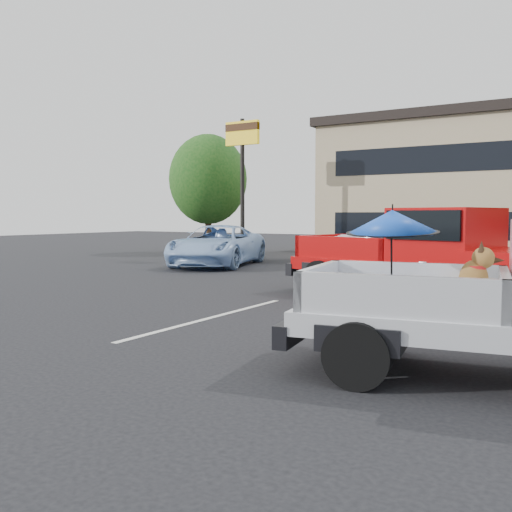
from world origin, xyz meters
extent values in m
plane|color=black|center=(0.00, 0.00, 0.00)|extent=(90.00, 90.00, 0.00)
cube|color=silver|center=(-3.00, 2.00, 0.00)|extent=(0.12, 5.00, 0.01)
cylinder|color=black|center=(-10.00, 14.00, 3.00)|extent=(0.18, 0.18, 6.00)
cube|color=yellow|center=(-10.00, 14.00, 5.40)|extent=(1.60, 0.18, 1.00)
cube|color=#381E0C|center=(-10.00, 14.00, 5.65)|extent=(1.60, 0.22, 0.30)
cylinder|color=#332114|center=(-14.00, 17.00, 1.21)|extent=(0.32, 0.32, 2.42)
ellipsoid|color=#154814|center=(-14.00, 17.00, 3.74)|extent=(3.96, 3.96, 4.55)
cylinder|color=black|center=(0.96, -0.72, 0.38)|extent=(0.80, 0.40, 0.76)
cylinder|color=black|center=(0.66, 1.09, 0.38)|extent=(0.80, 0.40, 0.76)
cube|color=black|center=(-0.08, 0.04, 0.50)|extent=(0.49, 1.96, 0.28)
cube|color=black|center=(1.20, 0.25, 0.73)|extent=(2.57, 2.19, 0.10)
cube|color=silver|center=(1.06, 1.11, 1.03)|extent=(2.29, 0.47, 0.50)
cube|color=silver|center=(1.34, -0.61, 1.03)|extent=(2.29, 0.47, 0.50)
cube|color=silver|center=(0.12, 0.07, 1.03)|extent=(0.39, 1.83, 0.50)
cube|color=silver|center=(2.29, 0.43, 1.03)|extent=(0.39, 1.83, 0.50)
ellipsoid|color=brown|center=(1.79, 0.26, 0.95)|extent=(0.59, 0.52, 0.35)
cylinder|color=brown|center=(2.08, 0.22, 0.91)|extent=(0.08, 0.08, 0.26)
cylinder|color=brown|center=(2.06, 0.40, 0.91)|extent=(0.08, 0.08, 0.26)
ellipsoid|color=brown|center=(1.97, 0.29, 1.17)|extent=(0.38, 0.35, 0.47)
cylinder|color=red|center=(1.99, 0.30, 1.33)|extent=(0.23, 0.23, 0.04)
sphere|color=brown|center=(2.07, 0.31, 1.44)|extent=(0.25, 0.25, 0.25)
cone|color=black|center=(2.21, 0.33, 1.41)|extent=(0.19, 0.15, 0.12)
cone|color=black|center=(2.06, 0.24, 1.57)|extent=(0.09, 0.09, 0.13)
cone|color=black|center=(2.04, 0.37, 1.57)|extent=(0.09, 0.09, 0.13)
cylinder|color=brown|center=(1.59, 0.23, 0.85)|extent=(0.31, 0.05, 0.11)
cylinder|color=black|center=(1.06, 0.10, 1.31)|extent=(0.02, 0.10, 1.05)
cone|color=blue|center=(1.06, 0.10, 1.85)|extent=(1.10, 1.12, 0.36)
cylinder|color=black|center=(1.06, 0.10, 2.01)|extent=(0.02, 0.02, 0.10)
cylinder|color=black|center=(1.06, 0.10, 1.72)|extent=(1.10, 1.10, 0.09)
cylinder|color=black|center=(-2.51, 5.82, 0.42)|extent=(0.90, 0.51, 0.84)
cylinder|color=black|center=(-2.00, 7.79, 0.42)|extent=(0.90, 0.51, 0.84)
cylinder|color=black|center=(1.36, 4.82, 0.42)|extent=(0.90, 0.51, 0.84)
cube|color=#AD090A|center=(-0.27, 6.29, 0.74)|extent=(6.33, 3.56, 0.31)
cube|color=black|center=(-3.23, 7.05, 0.56)|extent=(0.74, 2.16, 0.31)
cube|color=#AD090A|center=(0.32, 6.14, 1.50)|extent=(2.29, 2.44, 1.17)
cube|color=black|center=(0.32, 6.14, 1.72)|extent=(2.15, 2.50, 0.61)
cube|color=black|center=(-1.83, 6.69, 0.81)|extent=(2.98, 2.62, 0.11)
cube|color=#AD090A|center=(-1.59, 7.63, 1.14)|extent=(2.50, 0.75, 0.56)
cube|color=#AD090A|center=(-2.07, 5.76, 1.14)|extent=(2.50, 0.75, 0.56)
cube|color=#AD090A|center=(-3.01, 7.00, 1.14)|extent=(0.62, 2.01, 0.56)
cube|color=#AD090A|center=(-0.64, 6.39, 1.14)|extent=(0.62, 2.01, 0.56)
imported|color=#B1B2B8|center=(-1.03, 6.50, 0.74)|extent=(4.75, 3.31, 1.48)
imported|color=#9ABBE5|center=(-9.31, 11.15, 0.77)|extent=(3.99, 6.04, 1.54)
camera|label=1|loc=(3.23, -6.61, 1.93)|focal=40.00mm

